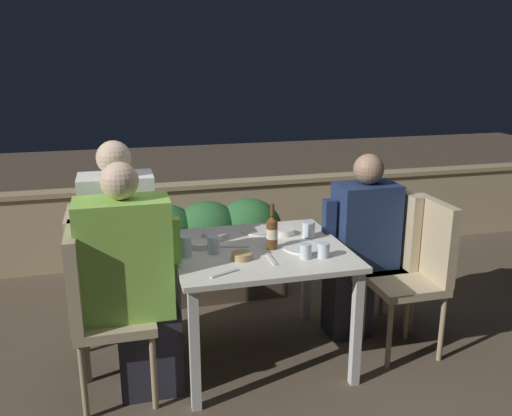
# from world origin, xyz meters

# --- Properties ---
(ground_plane) EXTENTS (16.00, 16.00, 0.00)m
(ground_plane) POSITION_xyz_m (0.00, 0.00, 0.00)
(ground_plane) COLOR brown
(parapet_wall) EXTENTS (9.00, 0.18, 0.70)m
(parapet_wall) POSITION_xyz_m (0.00, 1.77, 0.36)
(parapet_wall) COLOR tan
(parapet_wall) RESTS_ON ground_plane
(dining_table) EXTENTS (0.99, 0.91, 0.71)m
(dining_table) POSITION_xyz_m (0.00, 0.00, 0.63)
(dining_table) COLOR silver
(dining_table) RESTS_ON ground_plane
(planter_hedge) EXTENTS (1.16, 0.47, 0.75)m
(planter_hedge) POSITION_xyz_m (-0.15, 0.95, 0.41)
(planter_hedge) COLOR brown
(planter_hedge) RESTS_ON ground_plane
(chair_left_near) EXTENTS (0.41, 0.41, 0.96)m
(chair_left_near) POSITION_xyz_m (-0.92, -0.17, 0.57)
(chair_left_near) COLOR tan
(chair_left_near) RESTS_ON ground_plane
(person_green_blouse) EXTENTS (0.52, 0.26, 1.29)m
(person_green_blouse) POSITION_xyz_m (-0.73, -0.17, 0.64)
(person_green_blouse) COLOR #282833
(person_green_blouse) RESTS_ON ground_plane
(chair_left_far) EXTENTS (0.41, 0.41, 0.96)m
(chair_left_far) POSITION_xyz_m (-0.94, 0.16, 0.57)
(chair_left_far) COLOR tan
(chair_left_far) RESTS_ON ground_plane
(person_white_polo) EXTENTS (0.49, 0.26, 1.34)m
(person_white_polo) POSITION_xyz_m (-0.75, 0.16, 0.68)
(person_white_polo) COLOR #282833
(person_white_polo) RESTS_ON ground_plane
(chair_right_near) EXTENTS (0.41, 0.41, 0.96)m
(chair_right_near) POSITION_xyz_m (0.98, -0.14, 0.57)
(chair_right_near) COLOR tan
(chair_right_near) RESTS_ON ground_plane
(chair_right_far) EXTENTS (0.41, 0.41, 0.96)m
(chair_right_far) POSITION_xyz_m (0.91, 0.15, 0.57)
(chair_right_far) COLOR tan
(chair_right_far) RESTS_ON ground_plane
(person_navy_jumper) EXTENTS (0.48, 0.26, 1.20)m
(person_navy_jumper) POSITION_xyz_m (0.71, 0.15, 0.61)
(person_navy_jumper) COLOR #282833
(person_navy_jumper) RESTS_ON ground_plane
(beer_bottle) EXTENTS (0.07, 0.07, 0.27)m
(beer_bottle) POSITION_xyz_m (0.07, -0.03, 0.82)
(beer_bottle) COLOR brown
(beer_bottle) RESTS_ON dining_table
(plate_0) EXTENTS (0.24, 0.24, 0.01)m
(plate_0) POSITION_xyz_m (0.24, -0.07, 0.72)
(plate_0) COLOR white
(plate_0) RESTS_ON dining_table
(plate_1) EXTENTS (0.22, 0.22, 0.01)m
(plate_1) POSITION_xyz_m (0.07, 0.30, 0.72)
(plate_1) COLOR silver
(plate_1) RESTS_ON dining_table
(bowl_0) EXTENTS (0.11, 0.11, 0.04)m
(bowl_0) POSITION_xyz_m (-0.14, -0.15, 0.74)
(bowl_0) COLOR tan
(bowl_0) RESTS_ON dining_table
(bowl_1) EXTENTS (0.13, 0.13, 0.03)m
(bowl_1) POSITION_xyz_m (-0.33, 0.09, 0.73)
(bowl_1) COLOR silver
(bowl_1) RESTS_ON dining_table
(bowl_2) EXTENTS (0.17, 0.17, 0.04)m
(bowl_2) POSITION_xyz_m (-0.21, 0.23, 0.74)
(bowl_2) COLOR beige
(bowl_2) RESTS_ON dining_table
(bowl_3) EXTENTS (0.12, 0.12, 0.04)m
(bowl_3) POSITION_xyz_m (0.21, 0.18, 0.74)
(bowl_3) COLOR silver
(bowl_3) RESTS_ON dining_table
(glass_cup_0) EXTENTS (0.07, 0.07, 0.08)m
(glass_cup_0) POSITION_xyz_m (0.30, -0.23, 0.76)
(glass_cup_0) COLOR silver
(glass_cup_0) RESTS_ON dining_table
(glass_cup_1) EXTENTS (0.07, 0.07, 0.10)m
(glass_cup_1) POSITION_xyz_m (-0.27, -0.02, 0.76)
(glass_cup_1) COLOR silver
(glass_cup_1) RESTS_ON dining_table
(glass_cup_2) EXTENTS (0.08, 0.08, 0.10)m
(glass_cup_2) POSITION_xyz_m (0.34, 0.10, 0.76)
(glass_cup_2) COLOR silver
(glass_cup_2) RESTS_ON dining_table
(glass_cup_3) EXTENTS (0.06, 0.06, 0.08)m
(glass_cup_3) POSITION_xyz_m (0.20, -0.23, 0.76)
(glass_cup_3) COLOR silver
(glass_cup_3) RESTS_ON dining_table
(glass_cup_4) EXTENTS (0.07, 0.07, 0.12)m
(glass_cup_4) POSITION_xyz_m (-0.43, -0.03, 0.77)
(glass_cup_4) COLOR silver
(glass_cup_4) RESTS_ON dining_table
(fork_0) EXTENTS (0.16, 0.09, 0.01)m
(fork_0) POSITION_xyz_m (-0.27, -0.33, 0.72)
(fork_0) COLOR silver
(fork_0) RESTS_ON dining_table
(fork_1) EXTENTS (0.02, 0.17, 0.01)m
(fork_1) POSITION_xyz_m (0.02, -0.21, 0.72)
(fork_1) COLOR silver
(fork_1) RESTS_ON dining_table
(fork_2) EXTENTS (0.17, 0.07, 0.01)m
(fork_2) POSITION_xyz_m (-0.14, 0.04, 0.72)
(fork_2) COLOR silver
(fork_2) RESTS_ON dining_table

